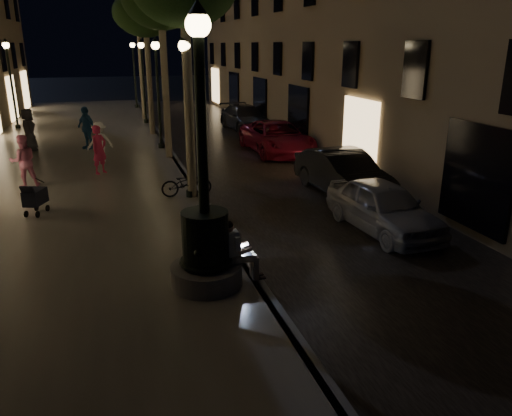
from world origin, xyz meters
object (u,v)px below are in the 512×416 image
object	(u,v)px
car_second	(343,173)
tree_far	(138,14)
seated_man_laptop	(236,249)
lamp_curb_d	(134,65)
car_rear	(245,118)
fountain_lamppost	(205,236)
stroller	(35,197)
pedestrian_red	(99,150)
bicycle	(187,183)
car_third	(277,137)
pedestrian_white	(100,142)
pedestrian_blue	(86,128)
lamp_curb_c	(143,71)
tree_third	(145,13)
lamp_left_c	(10,72)
car_front	(383,207)
lamp_curb_b	(157,79)
pedestrian_dark	(29,130)
pedestrian_pink	(23,161)
lamp_curb_a	(187,97)

from	to	relation	value
car_second	tree_far	bearing A→B (deg)	101.10
seated_man_laptop	lamp_curb_d	world-z (taller)	lamp_curb_d
tree_far	car_rear	bearing A→B (deg)	-44.38
fountain_lamppost	stroller	world-z (taller)	fountain_lamppost
stroller	pedestrian_red	xyz separation A→B (m)	(1.73, 4.34, 0.38)
car_rear	bicycle	world-z (taller)	car_rear
car_second	car_third	world-z (taller)	car_second
pedestrian_red	pedestrian_white	size ratio (longest dim) A/B	1.10
pedestrian_blue	pedestrian_white	bearing A→B (deg)	-27.68
tree_far	pedestrian_blue	distance (m)	11.15
lamp_curb_c	car_second	size ratio (longest dim) A/B	1.10
tree_third	car_third	distance (m)	9.32
stroller	pedestrian_blue	distance (m)	9.30
lamp_left_c	bicycle	xyz separation A→B (m)	(7.00, -15.89, -2.63)
car_front	lamp_curb_b	bearing A→B (deg)	106.41
seated_man_laptop	car_rear	size ratio (longest dim) A/B	0.27
seated_man_laptop	pedestrian_blue	bearing A→B (deg)	101.87
pedestrian_dark	bicycle	size ratio (longest dim) A/B	1.18
lamp_curb_d	pedestrian_blue	bearing A→B (deg)	-101.80
seated_man_laptop	lamp_curb_c	world-z (taller)	lamp_curb_c
tree_far	car_second	distance (m)	19.97
lamp_curb_b	lamp_curb_d	xyz separation A→B (m)	(0.00, 16.00, 0.00)
lamp_left_c	car_front	xyz separation A→B (m)	(11.51, -19.89, -2.57)
fountain_lamppost	bicycle	world-z (taller)	fountain_lamppost
lamp_left_c	bicycle	world-z (taller)	lamp_left_c
lamp_curb_c	pedestrian_blue	distance (m)	8.20
car_second	pedestrian_pink	distance (m)	10.45
pedestrian_pink	pedestrian_blue	size ratio (longest dim) A/B	0.91
tree_far	lamp_curb_b	xyz separation A→B (m)	(-0.08, -10.00, -3.20)
seated_man_laptop	car_front	xyz separation A→B (m)	(4.50, 2.11, -0.22)
lamp_curb_a	bicycle	xyz separation A→B (m)	(-0.10, 0.11, -2.63)
lamp_curb_a	car_second	distance (m)	5.53
tree_far	lamp_left_c	distance (m)	8.11
stroller	pedestrian_blue	world-z (taller)	pedestrian_blue
lamp_curb_a	pedestrian_blue	bearing A→B (deg)	110.03
tree_far	pedestrian_white	xyz separation A→B (m)	(-2.70, -12.13, -5.44)
seated_man_laptop	bicycle	bearing A→B (deg)	90.10
fountain_lamppost	lamp_curb_c	size ratio (longest dim) A/B	1.08
tree_far	pedestrian_red	xyz separation A→B (m)	(-2.72, -14.13, -5.36)
stroller	pedestrian_pink	bearing A→B (deg)	123.67
fountain_lamppost	car_second	xyz separation A→B (m)	(5.60, 5.48, -0.49)
tree_far	stroller	size ratio (longest dim) A/B	7.54
lamp_curb_d	bicycle	xyz separation A→B (m)	(-0.10, -23.89, -2.63)
lamp_curb_c	pedestrian_blue	size ratio (longest dim) A/B	2.55
seated_man_laptop	lamp_curb_d	bearing A→B (deg)	89.83
lamp_left_c	pedestrian_blue	bearing A→B (deg)	-61.67
lamp_curb_c	pedestrian_dark	xyz separation A→B (m)	(-5.60, -6.90, -2.12)
fountain_lamppost	tree_far	world-z (taller)	tree_far
stroller	bicycle	xyz separation A→B (m)	(4.28, 0.58, -0.09)
lamp_curb_c	car_rear	xyz separation A→B (m)	(5.34, -3.14, -2.54)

